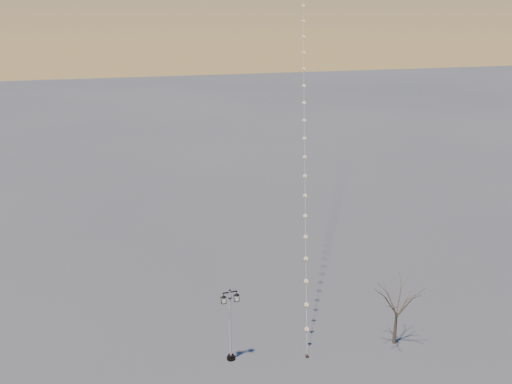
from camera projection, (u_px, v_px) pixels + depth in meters
name	position (u px, v px, depth m)	size (l,w,h in m)	color
ground	(299.00, 368.00, 30.56)	(300.00, 300.00, 0.00)	#484949
street_lamp	(230.00, 321.00, 30.54)	(1.14, 0.50, 4.48)	black
bare_tree	(397.00, 303.00, 32.02)	(2.32, 2.32, 3.85)	brown
kite_train	(304.00, 19.00, 42.89)	(12.15, 34.95, 37.17)	#2D211A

